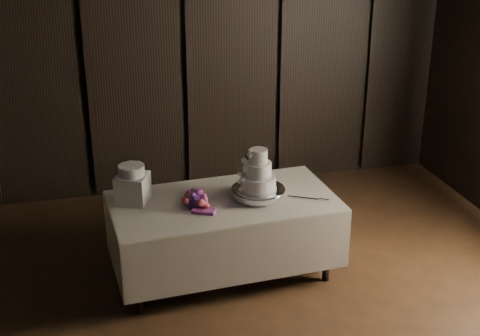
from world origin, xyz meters
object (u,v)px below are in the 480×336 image
Objects in this scene: cake_stand at (258,193)px; box_pedestal at (133,188)px; wedding_cake at (256,174)px; bouquet at (195,200)px; small_cake at (131,170)px; display_table at (224,234)px.

box_pedestal is (-1.08, 0.20, 0.08)m from cake_stand.
cake_stand is at bearing 32.88° from wedding_cake.
bouquet is at bearing -173.50° from wedding_cake.
wedding_cake is 1.44× the size of box_pedestal.
small_cake is at bearing 169.74° from cake_stand.
cake_stand is (0.31, -0.04, 0.39)m from display_table.
box_pedestal is at bearing 154.38° from bouquet.
small_cake reaches higher than display_table.
bouquet is at bearing -166.44° from display_table.
wedding_cake is at bearing -11.34° from small_cake.
small_cake is (-0.78, 0.16, 0.64)m from display_table.
small_cake is at bearing 0.00° from box_pedestal.
bouquet is at bearing -25.62° from box_pedestal.
wedding_cake is at bearing -14.01° from display_table.
wedding_cake reaches higher than box_pedestal.
box_pedestal is 0.17m from small_cake.
wedding_cake reaches higher than cake_stand.
box_pedestal reaches higher than display_table.
small_cake is (-1.05, 0.21, 0.06)m from wedding_cake.
display_table is 0.50m from cake_stand.
box_pedestal is 1.14× the size of small_cake.
small_cake reaches higher than box_pedestal.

